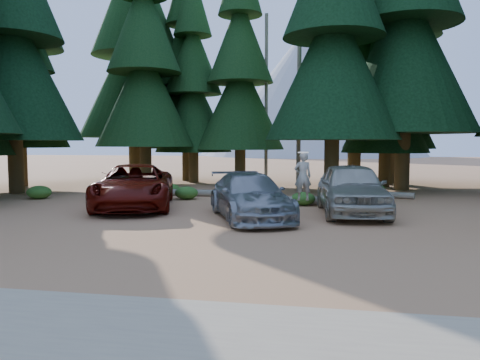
% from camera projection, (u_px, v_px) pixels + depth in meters
% --- Properties ---
extents(ground, '(160.00, 160.00, 0.00)m').
position_uv_depth(ground, '(234.00, 239.00, 12.02)').
color(ground, '#BA7C4F').
rests_on(ground, ground).
extents(gravel_strip, '(26.00, 3.50, 0.01)m').
position_uv_depth(gravel_strip, '(131.00, 347.00, 5.65)').
color(gravel_strip, tan).
rests_on(gravel_strip, ground).
extents(forest_belt_north, '(36.00, 7.00, 22.00)m').
position_uv_depth(forest_belt_north, '(284.00, 187.00, 26.73)').
color(forest_belt_north, black).
rests_on(forest_belt_north, ground).
extents(snag_front, '(0.24, 0.24, 12.00)m').
position_uv_depth(snag_front, '(299.00, 79.00, 25.63)').
color(snag_front, gray).
rests_on(snag_front, ground).
extents(snag_back, '(0.20, 0.20, 10.00)m').
position_uv_depth(snag_back, '(266.00, 100.00, 27.54)').
color(snag_back, gray).
rests_on(snag_back, ground).
extents(mountain_peak, '(48.00, 50.00, 28.00)m').
position_uv_depth(mountain_peak, '(303.00, 95.00, 98.03)').
color(mountain_peak, '#9CA1A5').
rests_on(mountain_peak, ground).
extents(red_pickup, '(4.37, 6.52, 1.66)m').
position_uv_depth(red_pickup, '(134.00, 186.00, 17.80)').
color(red_pickup, '#580D07').
rests_on(red_pickup, ground).
extents(silver_minivan_center, '(3.87, 5.47, 1.47)m').
position_uv_depth(silver_minivan_center, '(250.00, 196.00, 15.27)').
color(silver_minivan_center, '#9A9CA1').
rests_on(silver_minivan_center, ground).
extents(silver_minivan_right, '(2.62, 5.46, 1.80)m').
position_uv_depth(silver_minivan_right, '(351.00, 188.00, 16.29)').
color(silver_minivan_right, '#B5B1A1').
rests_on(silver_minivan_right, ground).
extents(frisbee_player, '(0.69, 0.56, 1.66)m').
position_uv_depth(frisbee_player, '(303.00, 176.00, 15.90)').
color(frisbee_player, beige).
rests_on(frisbee_player, ground).
extents(log_left, '(4.36, 0.34, 0.31)m').
position_uv_depth(log_left, '(198.00, 193.00, 21.83)').
color(log_left, gray).
rests_on(log_left, ground).
extents(log_mid, '(3.28, 1.57, 0.28)m').
position_uv_depth(log_mid, '(376.00, 194.00, 21.49)').
color(log_mid, gray).
rests_on(log_mid, ground).
extents(log_right, '(5.56, 1.79, 0.36)m').
position_uv_depth(log_right, '(309.00, 201.00, 18.61)').
color(log_right, gray).
rests_on(log_right, ground).
extents(shrub_far_left, '(1.03, 1.03, 0.56)m').
position_uv_depth(shrub_far_left, '(186.00, 193.00, 20.64)').
color(shrub_far_left, '#225D1B').
rests_on(shrub_far_left, ground).
extents(shrub_left, '(0.93, 0.93, 0.51)m').
position_uv_depth(shrub_left, '(170.00, 189.00, 22.73)').
color(shrub_left, '#225D1B').
rests_on(shrub_left, ground).
extents(shrub_center_left, '(1.15, 1.15, 0.63)m').
position_uv_depth(shrub_center_left, '(259.00, 195.00, 19.61)').
color(shrub_center_left, '#225D1B').
rests_on(shrub_center_left, ground).
extents(shrub_center_right, '(0.97, 0.97, 0.53)m').
position_uv_depth(shrub_center_right, '(303.00, 199.00, 18.59)').
color(shrub_center_right, '#225D1B').
rests_on(shrub_center_right, ground).
extents(shrub_right, '(0.99, 0.99, 0.55)m').
position_uv_depth(shrub_right, '(375.00, 193.00, 20.73)').
color(shrub_right, '#225D1B').
rests_on(shrub_right, ground).
extents(shrub_far_right, '(1.34, 1.34, 0.74)m').
position_uv_depth(shrub_far_right, '(370.00, 190.00, 21.03)').
color(shrub_far_right, '#225D1B').
rests_on(shrub_far_right, ground).
extents(shrub_edge_west, '(1.06, 1.06, 0.58)m').
position_uv_depth(shrub_edge_west, '(39.00, 192.00, 20.80)').
color(shrub_edge_west, '#225D1B').
rests_on(shrub_edge_west, ground).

